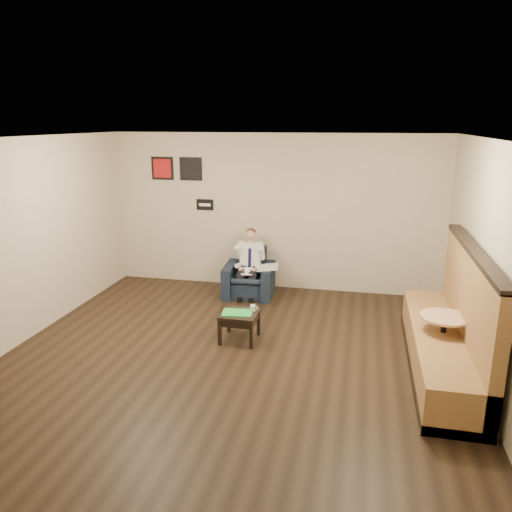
% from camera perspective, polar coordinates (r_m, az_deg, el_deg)
% --- Properties ---
extents(ground, '(6.00, 6.00, 0.00)m').
position_cam_1_polar(ground, '(6.66, -2.69, -11.60)').
color(ground, black).
rests_on(ground, ground).
extents(wall_back, '(6.00, 0.02, 2.80)m').
position_cam_1_polar(wall_back, '(9.02, 2.10, 4.99)').
color(wall_back, beige).
rests_on(wall_back, ground).
extents(wall_front, '(6.00, 0.02, 2.80)m').
position_cam_1_polar(wall_front, '(3.53, -15.84, -12.43)').
color(wall_front, beige).
rests_on(wall_front, ground).
extents(wall_left, '(0.02, 6.00, 2.80)m').
position_cam_1_polar(wall_left, '(7.50, -25.59, 1.37)').
color(wall_left, beige).
rests_on(wall_left, ground).
extents(wall_right, '(0.02, 6.00, 2.80)m').
position_cam_1_polar(wall_right, '(6.13, 25.37, -1.45)').
color(wall_right, beige).
rests_on(wall_right, ground).
extents(ceiling, '(6.00, 6.00, 0.02)m').
position_cam_1_polar(ceiling, '(5.95, -3.04, 13.24)').
color(ceiling, white).
rests_on(ceiling, wall_back).
extents(seating_sign, '(0.32, 0.02, 0.20)m').
position_cam_1_polar(seating_sign, '(9.30, -5.86, 5.86)').
color(seating_sign, black).
rests_on(seating_sign, wall_back).
extents(art_print_left, '(0.42, 0.03, 0.42)m').
position_cam_1_polar(art_print_left, '(9.49, -10.64, 9.83)').
color(art_print_left, '#AF1519').
rests_on(art_print_left, wall_back).
extents(art_print_right, '(0.42, 0.03, 0.42)m').
position_cam_1_polar(art_print_right, '(9.30, -7.46, 9.85)').
color(art_print_right, black).
rests_on(art_print_right, wall_back).
extents(armchair, '(0.90, 0.90, 0.82)m').
position_cam_1_polar(armchair, '(8.77, -0.80, -1.97)').
color(armchair, black).
rests_on(armchair, ground).
extents(seated_man, '(0.59, 0.84, 1.12)m').
position_cam_1_polar(seated_man, '(8.63, -0.92, -1.22)').
color(seated_man, silver).
rests_on(seated_man, armchair).
extents(lap_papers, '(0.22, 0.29, 0.01)m').
position_cam_1_polar(lap_papers, '(8.56, -1.01, -1.76)').
color(lap_papers, white).
rests_on(lap_papers, seated_man).
extents(newspaper, '(0.41, 0.48, 0.01)m').
position_cam_1_polar(newspaper, '(8.60, 1.36, -1.30)').
color(newspaper, silver).
rests_on(newspaper, armchair).
extents(side_table, '(0.51, 0.51, 0.41)m').
position_cam_1_polar(side_table, '(7.08, -1.89, -8.04)').
color(side_table, black).
rests_on(side_table, ground).
extents(green_folder, '(0.44, 0.34, 0.01)m').
position_cam_1_polar(green_folder, '(6.99, -2.16, -6.48)').
color(green_folder, green).
rests_on(green_folder, side_table).
extents(coffee_mug, '(0.08, 0.08, 0.09)m').
position_cam_1_polar(coffee_mug, '(7.05, -0.37, -5.96)').
color(coffee_mug, white).
rests_on(coffee_mug, side_table).
extents(smartphone, '(0.14, 0.09, 0.01)m').
position_cam_1_polar(smartphone, '(7.12, -1.24, -6.07)').
color(smartphone, black).
rests_on(smartphone, side_table).
extents(banquette, '(0.71, 2.99, 1.53)m').
position_cam_1_polar(banquette, '(6.50, 20.68, -5.96)').
color(banquette, olive).
rests_on(banquette, ground).
extents(cafe_table, '(0.74, 0.74, 0.72)m').
position_cam_1_polar(cafe_table, '(6.61, 20.49, -9.35)').
color(cafe_table, tan).
rests_on(cafe_table, ground).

